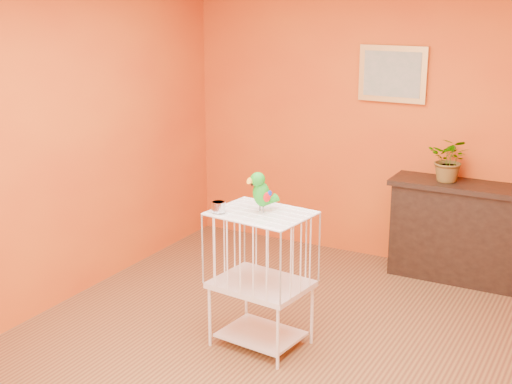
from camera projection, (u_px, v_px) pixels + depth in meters
The scene contains 8 objects.
ground at pixel (279, 360), 4.93m from camera, with size 4.50×4.50×0.00m, color brown.
room_shell at pixel (282, 135), 4.50m from camera, with size 4.50×4.50×4.50m.
console_cabinet at pixel (457, 231), 6.22m from camera, with size 1.18×0.42×0.88m.
potted_plant at pixel (451, 164), 6.13m from camera, with size 0.35×0.39×0.30m, color #26722D.
framed_picture at pixel (393, 74), 6.33m from camera, with size 0.62×0.04×0.50m.
birdcage at pixel (261, 278), 5.01m from camera, with size 0.70×0.57×1.00m.
feed_cup at pixel (218, 207), 4.88m from camera, with size 0.10×0.10×0.07m, color silver.
parrot at pixel (261, 191), 4.87m from camera, with size 0.18×0.24×0.28m.
Camera 1 is at (1.96, -3.97, 2.47)m, focal length 50.00 mm.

